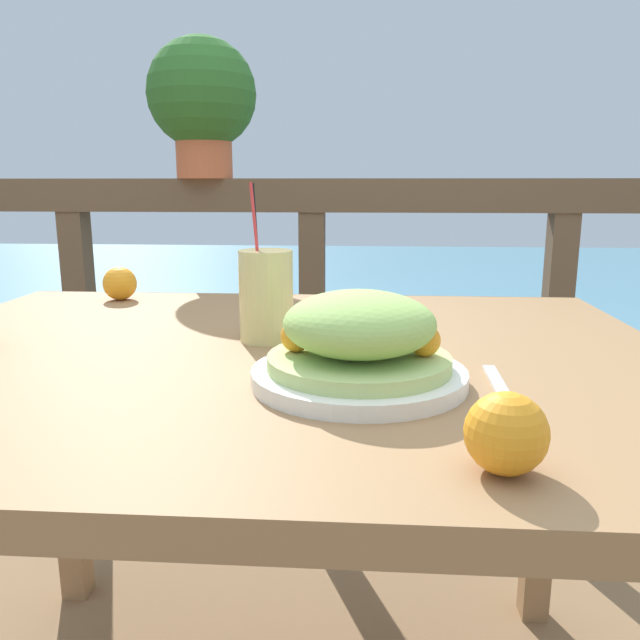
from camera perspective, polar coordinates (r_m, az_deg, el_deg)
name	(u,v)px	position (r m, az deg, el deg)	size (l,w,h in m)	color
patio_table	(269,404)	(0.98, -4.70, -7.62)	(1.24, 0.98, 0.76)	#997047
railing_fence	(312,293)	(1.77, -0.71, 2.50)	(2.80, 0.08, 1.02)	brown
sea_backdrop	(342,303)	(4.32, 2.03, 1.55)	(12.00, 4.00, 0.40)	#568EA8
salad_plate	(359,345)	(0.78, 3.60, -2.28)	(0.27, 0.27, 0.12)	white
drink_glass	(266,296)	(1.00, -4.95, 2.25)	(0.09, 0.09, 0.25)	#DBCC7F
potted_plant	(202,99)	(1.81, -10.74, 19.23)	(0.29, 0.29, 0.37)	#B75B38
fork	(500,388)	(0.80, 16.12, -5.97)	(0.02, 0.18, 0.00)	silver
orange_near_basket	(120,283)	(1.42, -17.84, 3.20)	(0.07, 0.07, 0.07)	orange
orange_near_glass	(506,433)	(0.57, 16.65, -9.90)	(0.07, 0.07, 0.07)	orange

